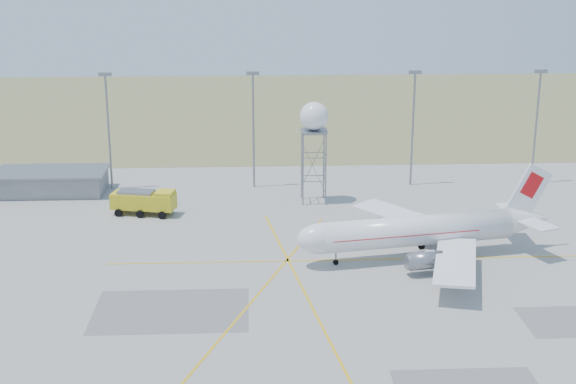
{
  "coord_description": "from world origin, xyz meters",
  "views": [
    {
      "loc": [
        -10.45,
        -70.84,
        39.96
      ],
      "look_at": [
        -5.2,
        40.0,
        6.73
      ],
      "focal_mm": 50.0,
      "sensor_mm": 36.0,
      "label": 1
    }
  ],
  "objects_px": {
    "radar_tower": "(314,146)",
    "baggage_tug": "(150,204)",
    "airliner_main": "(421,231)",
    "fire_truck": "(145,203)"
  },
  "relations": [
    {
      "from": "fire_truck",
      "to": "baggage_tug",
      "type": "relative_size",
      "value": 3.49
    },
    {
      "from": "fire_truck",
      "to": "baggage_tug",
      "type": "xyz_separation_m",
      "value": [
        0.27,
        3.35,
        -1.2
      ]
    },
    {
      "from": "airliner_main",
      "to": "baggage_tug",
      "type": "distance_m",
      "value": 46.22
    },
    {
      "from": "airliner_main",
      "to": "fire_truck",
      "type": "distance_m",
      "value": 44.75
    },
    {
      "from": "radar_tower",
      "to": "fire_truck",
      "type": "xyz_separation_m",
      "value": [
        -27.15,
        -5.66,
        -7.51
      ]
    },
    {
      "from": "airliner_main",
      "to": "fire_truck",
      "type": "bearing_deg",
      "value": -37.92
    },
    {
      "from": "radar_tower",
      "to": "airliner_main",
      "type": "bearing_deg",
      "value": -64.51
    },
    {
      "from": "airliner_main",
      "to": "baggage_tug",
      "type": "bearing_deg",
      "value": -41.77
    },
    {
      "from": "airliner_main",
      "to": "radar_tower",
      "type": "bearing_deg",
      "value": -74.99
    },
    {
      "from": "radar_tower",
      "to": "baggage_tug",
      "type": "relative_size",
      "value": 5.56
    }
  ]
}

